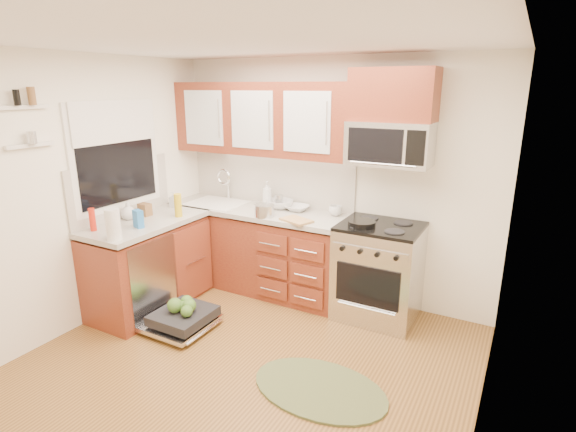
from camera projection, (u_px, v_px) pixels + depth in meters
The scene contains 37 objects.
floor at pixel (238, 372), 3.60m from camera, with size 3.50×3.50×0.00m, color brown.
ceiling at pixel (226, 39), 2.91m from camera, with size 3.50×3.50×0.00m, color white.
wall_back at pixel (329, 181), 4.73m from camera, with size 3.50×0.04×2.50m, color white.
wall_left at pixel (74, 196), 4.06m from camera, with size 0.04×3.50×2.50m, color white.
wall_right at pixel (495, 269), 2.45m from camera, with size 0.04×3.50×2.50m, color white.
base_cabinet_back at pixel (257, 251), 5.04m from camera, with size 2.05×0.60×0.85m, color maroon.
base_cabinet_left at pixel (149, 267), 4.60m from camera, with size 0.60×1.25×0.85m, color maroon.
countertop_back at pixel (256, 211), 4.90m from camera, with size 2.07×0.64×0.05m, color #AFABA0.
countertop_left at pixel (146, 223), 4.46m from camera, with size 0.64×1.27×0.05m, color #AFABA0.
backsplash_back at pixel (270, 178), 5.06m from camera, with size 2.05×0.02×0.57m, color #BAB3A7.
backsplash_left at pixel (122, 189), 4.51m from camera, with size 0.02×1.25×0.57m, color #BAB3A7.
upper_cabinets at pixel (261, 119), 4.74m from camera, with size 2.05×0.35×0.75m, color maroon, non-canonical shape.
cabinet_over_mw at pixel (394, 95), 4.02m from camera, with size 0.76×0.35×0.47m, color maroon.
range at pixel (378, 271), 4.36m from camera, with size 0.76×0.64×0.95m, color silver, non-canonical shape.
microwave at pixel (390, 144), 4.12m from camera, with size 0.76×0.38×0.40m, color silver, non-canonical shape.
sink at pixel (217, 214), 5.15m from camera, with size 0.62×0.50×0.26m, color white, non-canonical shape.
dishwasher at pixel (180, 319), 4.23m from camera, with size 0.70×0.60×0.20m, color silver, non-canonical shape.
window at pixel (116, 156), 4.39m from camera, with size 0.03×1.05×1.05m, color white, non-canonical shape.
window_blind at pixel (114, 122), 4.29m from camera, with size 0.02×0.96×0.40m, color white.
shelf_upper at pixel (24, 107), 3.53m from camera, with size 0.04×0.40×0.03m, color white.
shelf_lower at pixel (30, 145), 3.61m from camera, with size 0.04×0.40×0.03m, color white.
rug at pixel (320, 389), 3.39m from camera, with size 1.05×0.69×0.02m, color #5A683B, non-canonical shape.
skillet at pixel (362, 223), 4.20m from camera, with size 0.26×0.26×0.05m, color black.
stock_pot at pixel (264, 211), 4.58m from camera, with size 0.21×0.21×0.12m, color silver.
cutting_board at pixel (296, 220), 4.42m from camera, with size 0.31×0.20×0.02m, color tan.
canister at pixel (279, 202), 4.88m from camera, with size 0.09×0.09×0.15m, color silver.
paper_towel_roll at pixel (113, 224), 3.87m from camera, with size 0.13×0.13×0.27m, color white.
mustard_bottle at pixel (178, 205), 4.56m from camera, with size 0.08×0.08×0.24m, color gold.
red_bottle at pixel (92, 220), 4.11m from camera, with size 0.06×0.06×0.21m, color red.
wooden_box at pixel (145, 210), 4.61m from camera, with size 0.13×0.09×0.13m, color brown.
blue_carton at pixel (138, 219), 4.21m from camera, with size 0.11×0.06×0.17m, color blue.
bowl_a at pixel (297, 208), 4.80m from camera, with size 0.24×0.24×0.06m, color #999999.
bowl_b at pixel (280, 204), 4.89m from camera, with size 0.29×0.29×0.09m, color #999999.
cup at pixel (335, 211), 4.61m from camera, with size 0.13×0.13×0.10m, color #999999.
soap_bottle_a at pixel (267, 194), 4.95m from camera, with size 0.11×0.11×0.28m, color #999999.
soap_bottle_b at pixel (174, 199), 4.92m from camera, with size 0.08×0.08×0.18m, color #999999.
soap_bottle_c at pixel (128, 211), 4.47m from camera, with size 0.14×0.14×0.18m, color #999999.
Camera 1 is at (1.85, -2.54, 2.21)m, focal length 28.00 mm.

